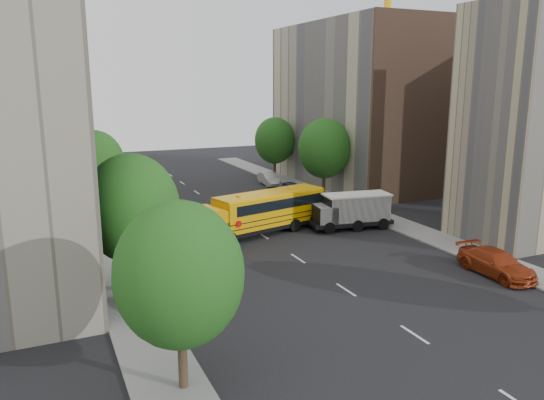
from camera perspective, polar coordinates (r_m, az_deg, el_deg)
ground at (r=37.35m, az=1.43°, el=-5.42°), size 120.00×120.00×0.00m
sidewalk_left at (r=38.96m, az=-17.41°, el=-5.15°), size 3.00×80.00×0.12m
sidewalk_right at (r=47.17m, az=11.47°, el=-1.78°), size 3.00×80.00×0.12m
lane_markings at (r=46.22m, az=-3.93°, el=-1.92°), size 0.15×64.00×0.01m
building_left_redbrick at (r=60.31m, az=-26.73°, el=6.43°), size 10.00×15.00×13.00m
building_right_near at (r=43.38m, az=26.49°, el=7.25°), size 10.00×7.00×17.00m
building_right_far at (r=61.88m, az=8.66°, el=10.05°), size 10.00×22.00×18.00m
building_right_sidewall at (r=52.96m, az=15.16°, el=9.38°), size 10.10×0.30×18.00m
street_tree_0 at (r=19.79m, az=-9.94°, el=-7.93°), size 4.80×4.80×7.41m
street_tree_1 at (r=29.13m, az=-14.87°, el=-0.89°), size 5.12×5.12×7.90m
street_tree_2 at (r=46.73m, az=-18.55°, el=3.65°), size 4.99×4.99×7.71m
street_tree_4 at (r=53.45m, az=5.65°, el=5.54°), size 5.25×5.25×8.10m
street_tree_5 at (r=64.12m, az=0.30°, el=6.42°), size 4.86×4.86×7.51m
school_bus at (r=41.02m, az=-1.11°, el=-1.15°), size 11.79×5.31×3.25m
safari_truck at (r=42.91m, az=8.53°, el=-1.11°), size 6.87×3.33×2.83m
parked_car_0 at (r=27.75m, az=-10.32°, el=-10.40°), size 2.13×4.71×1.57m
parked_car_1 at (r=41.06m, az=-14.09°, el=-3.01°), size 1.67×4.73×1.56m
parked_car_2 at (r=57.22m, az=-17.11°, el=1.14°), size 2.95×5.70×1.54m
parked_car_3 at (r=35.19m, az=22.98°, el=-6.27°), size 2.31×5.34×1.53m
parked_car_4 at (r=55.59m, az=2.14°, el=1.26°), size 1.83×4.01×1.34m
parked_car_5 at (r=60.83m, az=-0.32°, el=2.29°), size 1.81×4.43×1.43m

